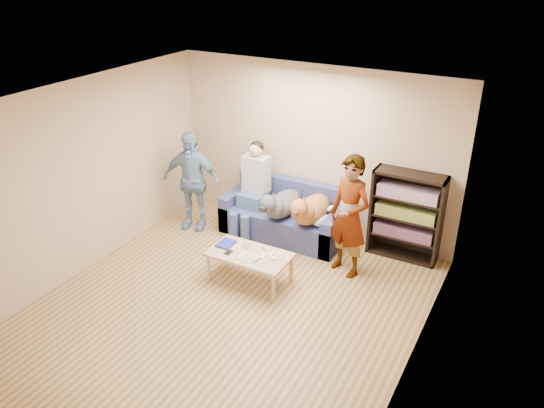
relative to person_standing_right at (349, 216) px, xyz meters
The scene contains 27 objects.
ground 2.02m from the person_standing_right, 122.72° to the right, with size 5.00×5.00×0.00m, color brown.
ceiling 2.53m from the person_standing_right, 122.72° to the right, with size 5.00×5.00×0.00m, color white.
wall_back 1.45m from the person_standing_right, 135.69° to the left, with size 4.50×4.50×0.00m, color tan.
wall_front 4.18m from the person_standing_right, 103.74° to the right, with size 4.50×4.50×0.00m, color tan.
wall_left 3.61m from the person_standing_right, 154.61° to the right, with size 5.00×5.00×0.00m, color tan.
wall_right 2.04m from the person_standing_right, 50.58° to the right, with size 5.00×5.00×0.00m, color tan.
blanket 0.73m from the person_standing_right, 146.38° to the left, with size 0.40×0.34×0.14m, color #A9A8AD.
person_standing_right is the anchor object (origin of this frame).
person_standing_left 2.64m from the person_standing_right, behind, with size 0.94×0.39×1.60m, color #6E90B1.
held_controller 0.32m from the person_standing_right, 135.00° to the right, with size 0.04×0.12×0.03m, color white.
notebook_blue 1.71m from the person_standing_right, 151.57° to the right, with size 0.20×0.26×0.03m, color #1B2996.
papers 1.44m from the person_standing_right, 136.98° to the right, with size 0.26×0.20×0.01m, color silver.
magazine 1.40m from the person_standing_right, 136.73° to the right, with size 0.22×0.17×0.01m, color #BDB197.
camera_silver 1.44m from the person_standing_right, 148.58° to the right, with size 0.11×0.06×0.05m, color silver.
controller_a 1.15m from the person_standing_right, 136.41° to the right, with size 0.04×0.13×0.03m, color white.
controller_b 1.15m from the person_standing_right, 130.36° to the right, with size 0.09×0.06×0.03m, color silver.
headphone_cup_a 1.28m from the person_standing_right, 134.91° to the right, with size 0.07×0.07×0.02m, color white.
headphone_cup_b 1.23m from the person_standing_right, 137.71° to the right, with size 0.07×0.07×0.02m, color white.
pen_orange 1.53m from the person_standing_right, 137.13° to the right, with size 0.01×0.01×0.14m, color orange.
pen_black 1.22m from the person_standing_right, 144.87° to the right, with size 0.01×0.01×0.14m, color black.
wallet 1.67m from the person_standing_right, 143.72° to the right, with size 0.07×0.12×0.01m, color black.
sofa 1.47m from the person_standing_right, 155.65° to the left, with size 1.90×0.85×0.82m.
person_seated 1.80m from the person_standing_right, 166.03° to the left, with size 0.40×0.73×1.47m.
dog_gray 1.24m from the person_standing_right, 165.64° to the left, with size 0.40×1.24×0.57m.
dog_tan 0.83m from the person_standing_right, 155.04° to the left, with size 0.41×1.16×0.59m.
coffee_table 1.43m from the person_standing_right, 141.55° to the right, with size 1.10×0.60×0.42m.
bookshelf 0.99m from the person_standing_right, 54.65° to the left, with size 1.00×0.34×1.30m.
Camera 1 is at (3.09, -4.44, 4.07)m, focal length 35.00 mm.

